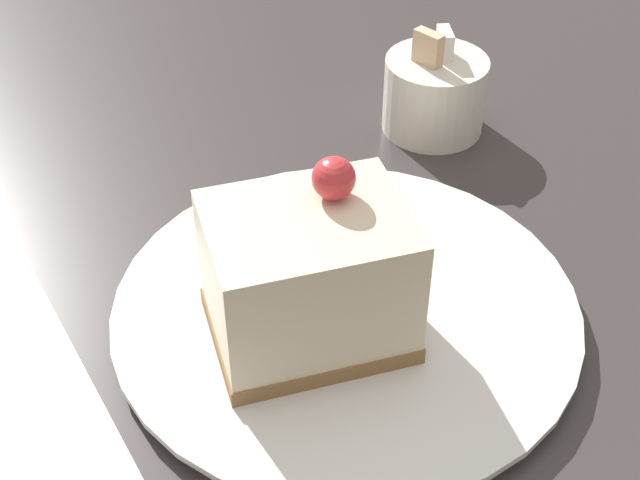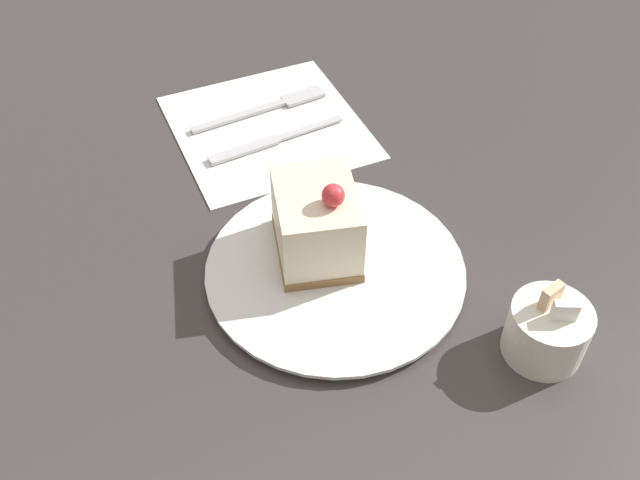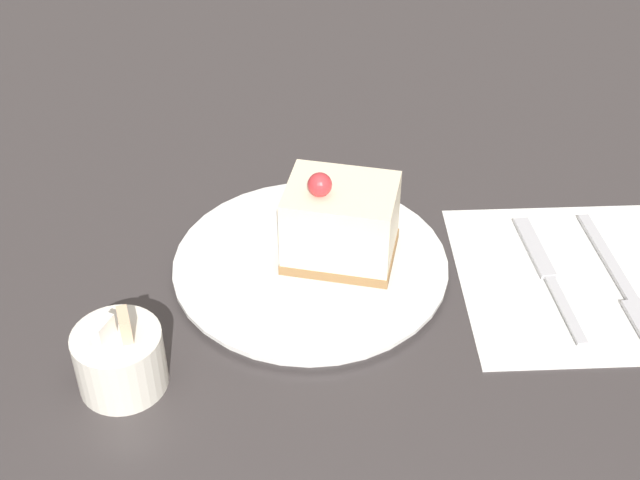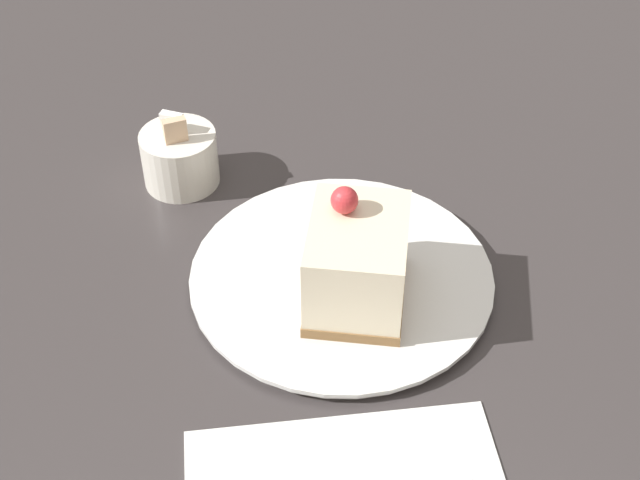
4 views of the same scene
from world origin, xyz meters
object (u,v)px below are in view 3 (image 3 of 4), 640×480
at_px(fork, 625,287).
at_px(sugar_bowl, 120,359).
at_px(knife, 543,265).
at_px(plate, 311,264).
at_px(cake_slice, 340,222).

xyz_separation_m(fork, sugar_bowl, (0.41, 0.11, 0.02)).
height_order(fork, knife, same).
xyz_separation_m(plate, cake_slice, (-0.03, -0.01, 0.04)).
distance_m(plate, cake_slice, 0.05).
xyz_separation_m(cake_slice, sugar_bowl, (0.17, 0.14, -0.02)).
bearing_deg(cake_slice, plate, 27.11).
distance_m(cake_slice, knife, 0.19).
bearing_deg(plate, knife, -179.81).
relative_size(cake_slice, sugar_bowl, 1.48).
distance_m(plate, fork, 0.27).
relative_size(plate, knife, 1.46).
bearing_deg(fork, sugar_bowl, 6.89).
height_order(knife, sugar_bowl, sugar_bowl).
bearing_deg(plate, fork, 174.18).
relative_size(cake_slice, fork, 0.63).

